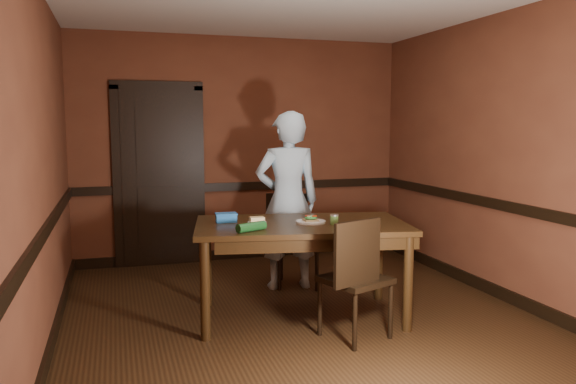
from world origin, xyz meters
TOP-DOWN VIEW (x-y plane):
  - floor at (0.00, 0.00)m, footprint 4.00×4.50m
  - wall_back at (0.00, 2.25)m, footprint 4.00×0.02m
  - wall_front at (0.00, -2.25)m, footprint 4.00×0.02m
  - wall_left at (-2.00, 0.00)m, footprint 0.02×4.50m
  - wall_right at (2.00, 0.00)m, footprint 0.02×4.50m
  - dado_back at (0.00, 2.23)m, footprint 4.00×0.03m
  - dado_left at (-1.99, 0.00)m, footprint 0.03×4.50m
  - dado_right at (1.99, 0.00)m, footprint 0.03×4.50m
  - baseboard_back at (0.00, 2.23)m, footprint 4.00×0.03m
  - baseboard_left at (-1.99, 0.00)m, footprint 0.03×4.50m
  - baseboard_right at (1.99, 0.00)m, footprint 0.03×4.50m
  - door at (-1.00, 2.22)m, footprint 1.05×0.07m
  - dining_table at (0.00, -0.02)m, footprint 1.92×1.30m
  - chair_far at (0.29, 0.91)m, footprint 0.56×0.56m
  - chair_near at (0.26, -0.57)m, footprint 0.58×0.58m
  - person at (0.16, 0.87)m, footprint 0.69×0.48m
  - sandwich_plate at (0.08, -0.05)m, footprint 0.25×0.25m
  - sauce_jar at (0.24, -0.18)m, footprint 0.07×0.07m
  - cheese_saucer at (-0.36, 0.08)m, footprint 0.16×0.16m
  - food_tub at (-0.60, 0.20)m, footprint 0.19×0.14m
  - wrapped_veg at (-0.49, -0.27)m, footprint 0.26×0.17m

SIDE VIEW (x-z plane):
  - floor at x=0.00m, z-range -0.01..0.01m
  - baseboard_back at x=0.00m, z-range 0.00..0.12m
  - baseboard_left at x=-1.99m, z-range 0.00..0.12m
  - baseboard_right at x=1.99m, z-range 0.00..0.12m
  - dining_table at x=0.00m, z-range 0.00..0.83m
  - chair_far at x=0.29m, z-range 0.00..0.94m
  - chair_near at x=0.26m, z-range 0.00..0.96m
  - sandwich_plate at x=0.08m, z-range 0.82..0.88m
  - cheese_saucer at x=-0.36m, z-range 0.83..0.88m
  - wrapped_veg at x=-0.49m, z-range 0.83..0.90m
  - food_tub at x=-0.60m, z-range 0.83..0.91m
  - sauce_jar at x=0.24m, z-range 0.83..0.92m
  - person at x=0.16m, z-range 0.00..1.79m
  - dado_back at x=0.00m, z-range 0.85..0.95m
  - dado_left at x=-1.99m, z-range 0.85..0.95m
  - dado_right at x=1.99m, z-range 0.85..0.95m
  - door at x=-1.00m, z-range -0.01..2.19m
  - wall_back at x=0.00m, z-range 0.00..2.70m
  - wall_front at x=0.00m, z-range 0.00..2.70m
  - wall_left at x=-2.00m, z-range 0.00..2.70m
  - wall_right at x=2.00m, z-range 0.00..2.70m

